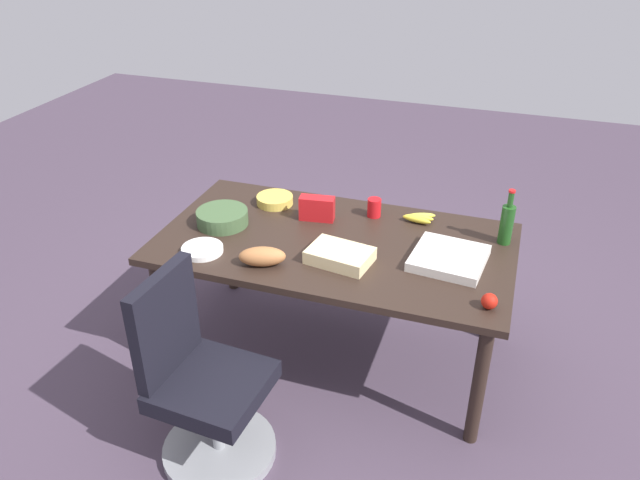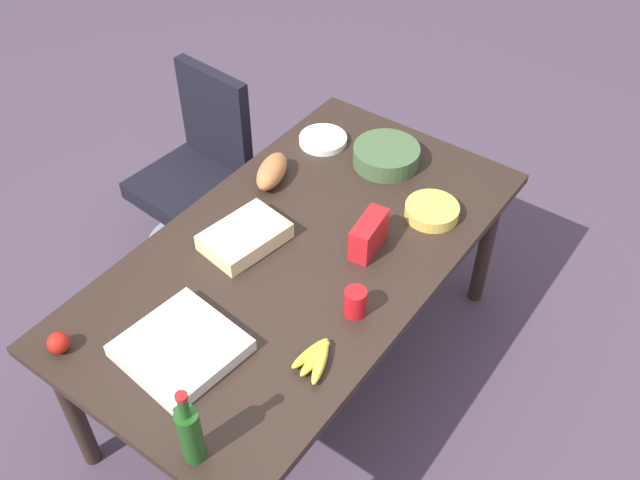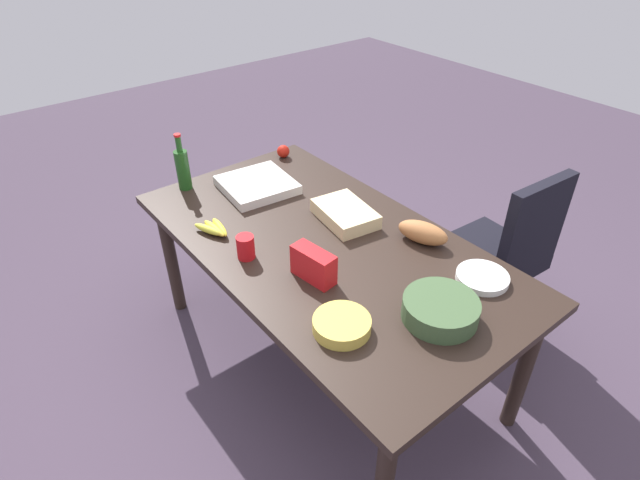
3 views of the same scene
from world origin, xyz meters
The scene contains 14 objects.
ground_plane centered at (0.00, 0.00, 0.00)m, with size 10.00×10.00×0.00m, color #47394A.
conference_table centered at (0.00, 0.00, 0.69)m, with size 1.93×1.05×0.77m.
office_chair centered at (-0.36, -0.92, 0.39)m, with size 0.56×0.56×1.00m.
salad_bowl centered at (-0.67, -0.02, 0.82)m, with size 0.29×0.29×0.08m, color #3E5935.
apple_red centered at (0.86, -0.37, 0.81)m, with size 0.08×0.08×0.08m, color red.
banana_bunch centered at (0.39, 0.37, 0.80)m, with size 0.19×0.13×0.04m.
sheet_cake centered at (0.09, -0.20, 0.81)m, with size 0.32×0.22×0.07m, color beige.
bread_loaf centered at (-0.28, -0.36, 0.82)m, with size 0.24×0.11×0.10m, color #AA6A3B.
chip_bag_red centered at (-0.17, 0.21, 0.84)m, with size 0.20×0.08×0.14m, color red.
pizza_box centered at (0.62, -0.03, 0.80)m, with size 0.36×0.36×0.05m, color silver.
red_solo_cup centered at (0.13, 0.35, 0.83)m, with size 0.08×0.08×0.11m, color red.
wine_bottle centered at (0.88, 0.27, 0.89)m, with size 0.08×0.08×0.32m.
chip_bowl centered at (-0.48, 0.31, 0.80)m, with size 0.22×0.22×0.05m, color gold.
paper_plate_stack centered at (-0.63, -0.34, 0.79)m, with size 0.22×0.22×0.03m, color white.
Camera 1 is at (0.86, -2.82, 2.47)m, focal length 34.95 mm.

